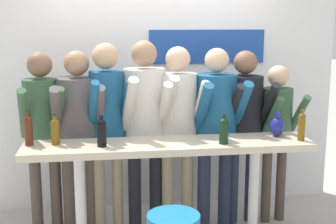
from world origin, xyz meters
name	(u,v)px	position (x,y,z in m)	size (l,w,h in m)	color
back_wall	(154,89)	(0.01, 1.23, 1.30)	(4.06, 0.12, 2.59)	white
tasting_table	(169,162)	(0.00, 0.00, 0.84)	(2.46, 0.48, 1.02)	beige
person_far_left	(43,123)	(-1.11, 0.53, 1.10)	(0.44, 0.57, 1.76)	#473D33
person_left	(79,124)	(-0.78, 0.51, 1.09)	(0.50, 0.59, 1.77)	#473D33
person_center_left	(107,116)	(-0.52, 0.48, 1.16)	(0.44, 0.58, 1.84)	gray
person_center	(145,116)	(-0.16, 0.50, 1.15)	(0.53, 0.64, 1.86)	black
person_center_right	(178,118)	(0.15, 0.49, 1.12)	(0.47, 0.58, 1.80)	gray
person_right	(216,119)	(0.53, 0.48, 1.10)	(0.51, 0.61, 1.78)	#23283D
person_far_right	(244,118)	(0.83, 0.55, 1.09)	(0.47, 0.58, 1.75)	#23283D
person_rightmost	(277,126)	(1.16, 0.53, 1.01)	(0.42, 0.53, 1.61)	#473D33
wine_bottle_0	(55,130)	(-0.95, 0.07, 1.14)	(0.07, 0.07, 0.26)	brown
wine_bottle_1	(28,129)	(-1.17, 0.07, 1.15)	(0.07, 0.07, 0.31)	#4C1E0F
wine_bottle_2	(302,125)	(1.14, -0.09, 1.15)	(0.06, 0.06, 0.30)	brown
wine_bottle_3	(224,130)	(0.45, -0.10, 1.14)	(0.08, 0.08, 0.26)	black
wine_bottle_4	(102,131)	(-0.57, -0.05, 1.14)	(0.08, 0.08, 0.27)	black
decorative_vase	(277,127)	(0.98, 0.08, 1.10)	(0.13, 0.13, 0.22)	navy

